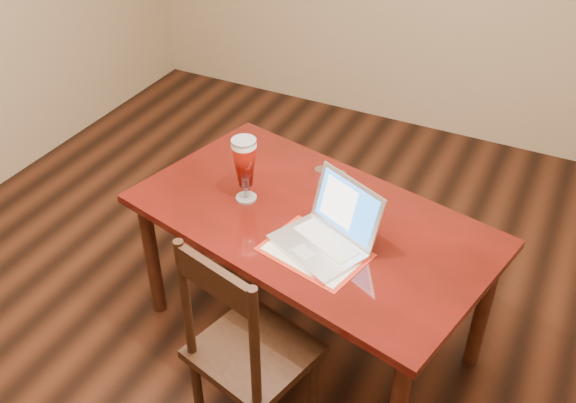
% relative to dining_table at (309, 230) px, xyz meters
% --- Properties ---
extents(ground, '(5.00, 5.00, 0.00)m').
position_rel_dining_table_xyz_m(ground, '(-0.15, -0.20, -0.66)').
color(ground, black).
rests_on(ground, ground).
extents(dining_table, '(1.73, 1.22, 1.05)m').
position_rel_dining_table_xyz_m(dining_table, '(0.00, 0.00, 0.00)').
color(dining_table, '#4F0D0A').
rests_on(dining_table, ground).
extents(dining_chair, '(0.53, 0.51, 1.03)m').
position_rel_dining_table_xyz_m(dining_chair, '(0.01, -0.59, -0.18)').
color(dining_chair, black).
rests_on(dining_chair, ground).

